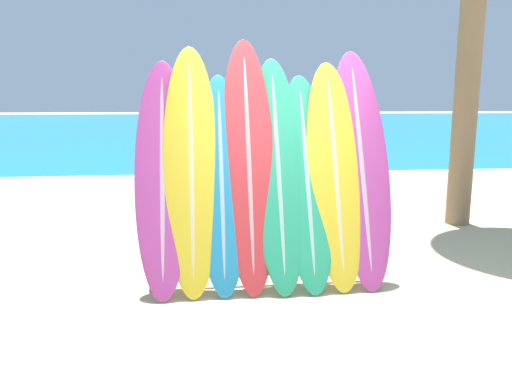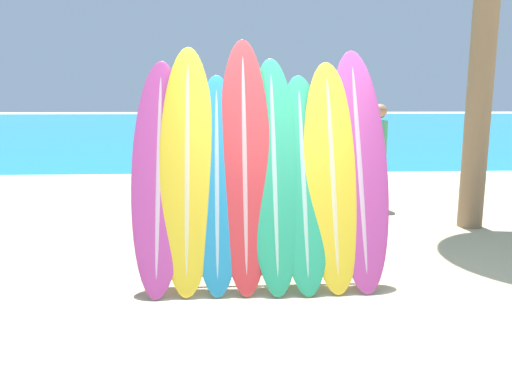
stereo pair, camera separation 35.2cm
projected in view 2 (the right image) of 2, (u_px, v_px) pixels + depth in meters
The scene contains 13 objects.
ground_plane at pixel (296, 302), 4.70m from camera, with size 160.00×160.00×0.00m, color #CCB789.
ocean_water at pixel (234, 123), 41.42m from camera, with size 120.00×60.00×0.01m.
surfboard_rack at pixel (261, 243), 5.05m from camera, with size 2.36×0.04×0.81m.
surfboard_slot_0 at pixel (159, 174), 4.99m from camera, with size 0.55×1.06×2.29m.
surfboard_slot_1 at pixel (187, 166), 5.00m from camera, with size 0.57×1.05×2.44m.
surfboard_slot_2 at pixel (217, 181), 5.00m from camera, with size 0.50×0.94×2.15m.
surfboard_slot_3 at pixel (245, 161), 5.05m from camera, with size 0.54×1.09×2.53m.
surfboard_slot_4 at pixel (274, 171), 5.06m from camera, with size 0.54×1.11×2.33m.
surfboard_slot_5 at pixel (303, 180), 5.06m from camera, with size 0.54×1.03×2.15m.
surfboard_slot_6 at pixel (332, 173), 5.08m from camera, with size 0.57×1.01×2.29m.
surfboard_slot_7 at pixel (359, 166), 5.12m from camera, with size 0.59×1.06×2.41m.
person_near_water at pixel (378, 152), 8.65m from camera, with size 0.31×0.27×1.81m.
person_mid_beach at pixel (320, 166), 7.10m from camera, with size 0.26×0.30×1.74m.
Camera 2 is at (-0.64, -4.41, 1.87)m, focal length 35.00 mm.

